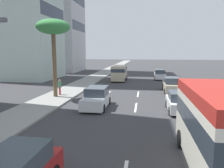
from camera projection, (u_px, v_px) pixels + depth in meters
The scene contains 12 objects.
ground_plane at pixel (140, 82), 34.02m from camera, with size 198.00×198.00×0.00m, color #38383A.
sidewalk_right at pixel (88, 81), 35.16m from camera, with size 162.00×3.52×0.15m, color gray.
lane_stripe_mid at pixel (136, 107), 18.78m from camera, with size 3.20×0.16×0.01m, color silver.
lane_stripe_far at pixel (138, 94), 24.59m from camera, with size 3.20×0.16×0.01m, color silver.
van_lead at pixel (119, 72), 35.57m from camera, with size 4.97×2.20×2.43m.
minibus_second at pixel (218, 126), 8.73m from camera, with size 6.59×2.38×3.23m.
car_fourth at pixel (160, 75), 37.86m from camera, with size 4.68×1.79×1.65m.
car_fifth at pixel (97, 98), 18.62m from camera, with size 4.42×1.86×1.71m.
car_sixth at pixel (172, 85), 25.80m from camera, with size 4.61×1.81×1.73m.
car_seventh at pixel (180, 102), 17.39m from camera, with size 4.01×1.96×1.57m.
pedestrian_near_lamp at pixel (60, 86), 23.43m from camera, with size 0.35×0.39×1.61m.
palm_tree at pixel (53, 29), 21.67m from camera, with size 3.28×3.28×7.61m.
Camera 1 is at (-2.46, -0.67, 4.63)m, focal length 35.94 mm.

